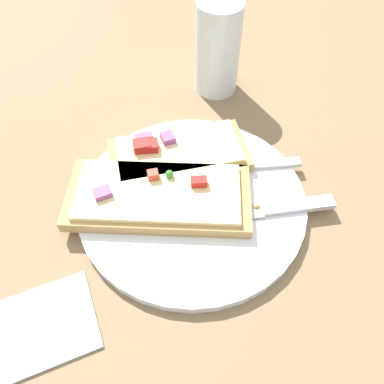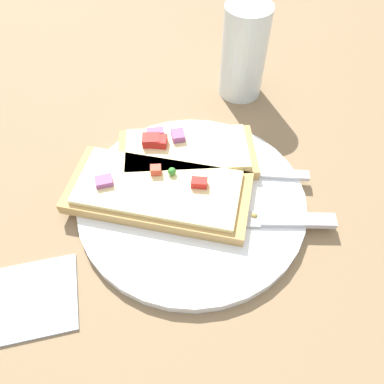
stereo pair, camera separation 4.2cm
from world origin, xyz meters
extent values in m
plane|color=#7F6647|center=(0.00, 0.00, 0.00)|extent=(4.00, 4.00, 0.00)
cylinder|color=white|center=(0.00, 0.00, 0.01)|extent=(0.26, 0.26, 0.01)
cube|color=#B7B7BC|center=(0.08, 0.02, 0.01)|extent=(0.14, 0.05, 0.01)
cube|color=#B7B7BC|center=(-0.02, 0.05, 0.01)|extent=(0.06, 0.04, 0.01)
cube|color=#B7B7BC|center=(-0.05, 0.07, 0.01)|extent=(0.03, 0.01, 0.00)
cube|color=#B7B7BC|center=(-0.05, 0.06, 0.01)|extent=(0.03, 0.01, 0.00)
cube|color=#B7B7BC|center=(-0.06, 0.05, 0.01)|extent=(0.03, 0.01, 0.00)
cube|color=#B7B7BC|center=(-0.06, 0.05, 0.01)|extent=(0.03, 0.01, 0.00)
cube|color=#B7B7BC|center=(0.10, -0.06, 0.01)|extent=(0.08, 0.04, 0.01)
cube|color=#B7B7BC|center=(0.00, -0.03, 0.01)|extent=(0.14, 0.05, 0.00)
cube|color=tan|center=(-0.04, 0.01, 0.02)|extent=(0.22, 0.17, 0.01)
cube|color=beige|center=(-0.04, 0.01, 0.03)|extent=(0.20, 0.15, 0.01)
cube|color=red|center=(0.01, 0.00, 0.04)|extent=(0.02, 0.02, 0.01)
cube|color=#D14733|center=(-0.04, 0.03, 0.04)|extent=(0.01, 0.01, 0.01)
cube|color=#934C8E|center=(-0.09, 0.03, 0.04)|extent=(0.02, 0.02, 0.01)
sphere|color=#388433|center=(-0.02, 0.02, 0.04)|extent=(0.01, 0.01, 0.01)
cube|color=tan|center=(0.01, 0.06, 0.02)|extent=(0.18, 0.11, 0.01)
cube|color=beige|center=(0.01, 0.06, 0.03)|extent=(0.16, 0.09, 0.01)
cube|color=#934C8E|center=(-0.03, 0.09, 0.04)|extent=(0.02, 0.01, 0.01)
cube|color=red|center=(-0.02, 0.07, 0.04)|extent=(0.02, 0.02, 0.01)
cube|color=red|center=(-0.03, 0.07, 0.04)|extent=(0.02, 0.02, 0.01)
cube|color=#934C8E|center=(0.00, 0.08, 0.04)|extent=(0.02, 0.02, 0.01)
sphere|color=#9D8A4B|center=(0.06, -0.04, 0.02)|extent=(0.01, 0.01, 0.01)
sphere|color=tan|center=(-0.03, 0.02, 0.02)|extent=(0.01, 0.01, 0.01)
sphere|color=tan|center=(-0.08, -0.02, 0.02)|extent=(0.01, 0.01, 0.01)
sphere|color=tan|center=(0.01, 0.04, 0.02)|extent=(0.01, 0.01, 0.01)
cylinder|color=silver|center=(0.11, 0.19, 0.06)|extent=(0.06, 0.06, 0.13)
cube|color=silver|center=(-0.20, -0.08, 0.00)|extent=(0.13, 0.08, 0.01)
camera|label=1|loc=(-0.10, -0.23, 0.36)|focal=35.00mm
camera|label=2|loc=(-0.06, -0.25, 0.36)|focal=35.00mm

